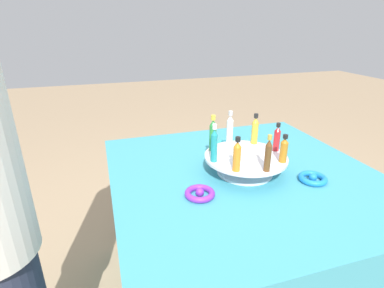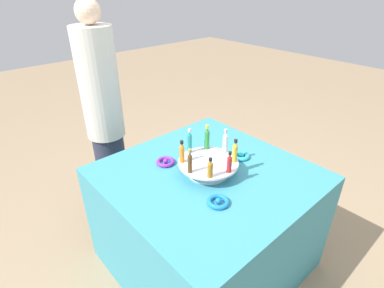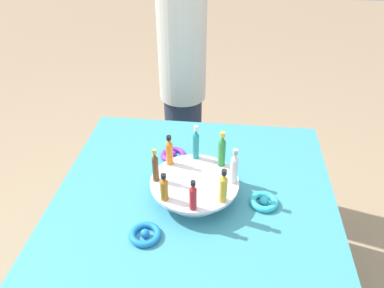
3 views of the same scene
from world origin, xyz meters
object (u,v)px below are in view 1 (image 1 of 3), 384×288
display_stand (245,162)px  bottle_clear (230,129)px  ribbon_bow_purple (200,193)px  bottle_red (277,138)px  bottle_green (213,134)px  bottle_gold (255,130)px  bottle_brown (268,155)px  ribbon_bow_blue (313,178)px  bottle_amber (284,150)px  ribbon_bow_teal (223,146)px  bottle_orange (237,155)px  bottle_teal (214,145)px

display_stand → bottle_clear: size_ratio=2.26×
ribbon_bow_purple → bottle_red: bearing=108.6°
bottle_red → bottle_green: bottle_green is taller
bottle_gold → bottle_brown: (0.25, -0.08, 0.00)m
display_stand → bottle_brown: 0.17m
ribbon_bow_blue → ribbon_bow_purple: (-0.03, -0.46, -0.00)m
bottle_gold → display_stand: bearing=-41.0°
display_stand → bottle_red: bottle_red is taller
bottle_gold → bottle_red: bearing=26.5°
ribbon_bow_blue → bottle_brown: bearing=-90.6°
bottle_brown → bottle_clear: bearing=-176.0°
bottle_brown → ribbon_bow_blue: size_ratio=1.27×
display_stand → bottle_green: 0.17m
bottle_brown → bottle_gold: bearing=161.5°
bottle_gold → bottle_brown: bearing=-18.5°
display_stand → bottle_gold: bottle_gold is taller
bottle_clear → bottle_amber: (0.24, 0.12, -0.02)m
bottle_brown → ribbon_bow_purple: size_ratio=1.27×
bottle_gold → bottle_brown: bottle_brown is taller
bottle_amber → bottle_brown: bearing=-63.5°
ribbon_bow_teal → bottle_brown: bearing=-0.9°
display_stand → bottle_orange: (0.11, -0.09, 0.09)m
bottle_green → ribbon_bow_teal: (-0.17, 0.12, -0.13)m
bottle_red → ribbon_bow_blue: bearing=26.3°
bottle_green → bottle_amber: bearing=49.0°
bottle_brown → ribbon_bow_teal: bearing=179.1°
bottle_green → bottle_brown: bottle_green is taller
bottle_amber → ribbon_bow_blue: size_ratio=1.02×
bottle_teal → bottle_orange: 0.11m
ribbon_bow_blue → bottle_green: bearing=-126.1°
display_stand → bottle_orange: size_ratio=2.56×
bottle_brown → bottle_green: bearing=-153.5°
bottle_green → bottle_orange: 0.20m
bottle_clear → ribbon_bow_purple: bearing=-40.9°
ribbon_bow_blue → bottle_red: bearing=-153.7°
display_stand → ribbon_bow_purple: size_ratio=3.06×
bottle_amber → bottle_teal: bearing=-108.5°
bottle_brown → ribbon_bow_teal: (-0.41, 0.01, -0.13)m
bottle_teal → bottle_amber: size_ratio=1.36×
bottle_green → bottle_teal: (0.10, -0.03, -0.00)m
bottle_teal → ribbon_bow_teal: bottle_teal is taller
display_stand → bottle_green: (-0.09, -0.11, 0.10)m
bottle_orange → bottle_amber: bottle_orange is taller
ribbon_bow_teal → bottle_teal: bearing=-30.2°
bottle_brown → bottle_amber: bottle_brown is taller
ribbon_bow_blue → ribbon_bow_teal: ribbon_bow_teal is taller
bottle_amber → ribbon_bow_purple: bottle_amber is taller
bottle_red → bottle_orange: 0.27m
bottle_gold → bottle_orange: (0.22, -0.19, -0.00)m
bottle_green → ribbon_bow_blue: size_ratio=1.39×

